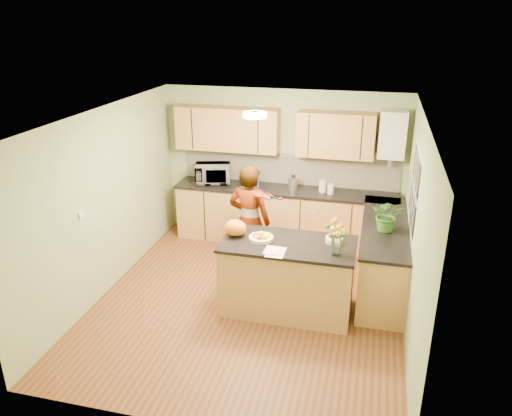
# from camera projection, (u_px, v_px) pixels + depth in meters

# --- Properties ---
(floor) EXTENTS (4.50, 4.50, 0.00)m
(floor) POSITION_uv_depth(u_px,v_px,m) (250.00, 301.00, 6.72)
(floor) COLOR brown
(floor) RESTS_ON ground
(ceiling) EXTENTS (4.00, 4.50, 0.02)m
(ceiling) POSITION_uv_depth(u_px,v_px,m) (249.00, 116.00, 5.80)
(ceiling) COLOR white
(ceiling) RESTS_ON wall_back
(wall_back) EXTENTS (4.00, 0.02, 2.50)m
(wall_back) POSITION_uv_depth(u_px,v_px,m) (283.00, 165.00, 8.29)
(wall_back) COLOR #97AB7A
(wall_back) RESTS_ON floor
(wall_front) EXTENTS (4.00, 0.02, 2.50)m
(wall_front) POSITION_uv_depth(u_px,v_px,m) (183.00, 314.00, 4.23)
(wall_front) COLOR #97AB7A
(wall_front) RESTS_ON floor
(wall_left) EXTENTS (0.02, 4.50, 2.50)m
(wall_left) POSITION_uv_depth(u_px,v_px,m) (105.00, 202.00, 6.70)
(wall_left) COLOR #97AB7A
(wall_left) RESTS_ON floor
(wall_right) EXTENTS (0.02, 4.50, 2.50)m
(wall_right) POSITION_uv_depth(u_px,v_px,m) (415.00, 231.00, 5.82)
(wall_right) COLOR #97AB7A
(wall_right) RESTS_ON floor
(back_counter) EXTENTS (3.64, 0.62, 0.94)m
(back_counter) POSITION_uv_depth(u_px,v_px,m) (285.00, 216.00, 8.28)
(back_counter) COLOR #BA864A
(back_counter) RESTS_ON floor
(right_counter) EXTENTS (0.62, 2.24, 0.94)m
(right_counter) POSITION_uv_depth(u_px,v_px,m) (383.00, 255.00, 6.94)
(right_counter) COLOR #BA864A
(right_counter) RESTS_ON floor
(splashback) EXTENTS (3.60, 0.02, 0.52)m
(splashback) POSITION_uv_depth(u_px,v_px,m) (289.00, 169.00, 8.27)
(splashback) COLOR #EDE6CD
(splashback) RESTS_ON back_counter
(upper_cabinets) EXTENTS (3.20, 0.34, 0.70)m
(upper_cabinets) POSITION_uv_depth(u_px,v_px,m) (271.00, 131.00, 7.95)
(upper_cabinets) COLOR #BA864A
(upper_cabinets) RESTS_ON wall_back
(boiler) EXTENTS (0.40, 0.30, 0.86)m
(boiler) POSITION_uv_depth(u_px,v_px,m) (392.00, 135.00, 7.53)
(boiler) COLOR white
(boiler) RESTS_ON wall_back
(window_right) EXTENTS (0.01, 1.30, 1.05)m
(window_right) POSITION_uv_depth(u_px,v_px,m) (415.00, 190.00, 6.25)
(window_right) COLOR white
(window_right) RESTS_ON wall_right
(light_switch) EXTENTS (0.02, 0.09, 0.09)m
(light_switch) POSITION_uv_depth(u_px,v_px,m) (81.00, 215.00, 6.14)
(light_switch) COLOR white
(light_switch) RESTS_ON wall_left
(ceiling_lamp) EXTENTS (0.30, 0.30, 0.07)m
(ceiling_lamp) POSITION_uv_depth(u_px,v_px,m) (255.00, 115.00, 6.08)
(ceiling_lamp) COLOR #FFEABF
(ceiling_lamp) RESTS_ON ceiling
(peninsula_island) EXTENTS (1.67, 0.86, 0.96)m
(peninsula_island) POSITION_uv_depth(u_px,v_px,m) (288.00, 276.00, 6.37)
(peninsula_island) COLOR #BA864A
(peninsula_island) RESTS_ON floor
(fruit_dish) EXTENTS (0.31, 0.31, 0.11)m
(fruit_dish) POSITION_uv_depth(u_px,v_px,m) (261.00, 237.00, 6.26)
(fruit_dish) COLOR #F1E2C1
(fruit_dish) RESTS_ON peninsula_island
(orange_bowl) EXTENTS (0.22, 0.22, 0.13)m
(orange_bowl) POSITION_uv_depth(u_px,v_px,m) (334.00, 238.00, 6.19)
(orange_bowl) COLOR #F1E2C1
(orange_bowl) RESTS_ON peninsula_island
(flower_vase) EXTENTS (0.27, 0.27, 0.50)m
(flower_vase) POSITION_uv_depth(u_px,v_px,m) (337.00, 229.00, 5.78)
(flower_vase) COLOR silver
(flower_vase) RESTS_ON peninsula_island
(orange_bag) EXTENTS (0.33, 0.30, 0.21)m
(orange_bag) POSITION_uv_depth(u_px,v_px,m) (235.00, 228.00, 6.36)
(orange_bag) COLOR orange
(orange_bag) RESTS_ON peninsula_island
(papers) EXTENTS (0.22, 0.30, 0.01)m
(papers) POSITION_uv_depth(u_px,v_px,m) (276.00, 252.00, 5.95)
(papers) COLOR white
(papers) RESTS_ON peninsula_island
(violinist) EXTENTS (0.67, 0.48, 1.69)m
(violinist) POSITION_uv_depth(u_px,v_px,m) (250.00, 221.00, 7.10)
(violinist) COLOR #E8AF8E
(violinist) RESTS_ON floor
(violin) EXTENTS (0.59, 0.52, 0.15)m
(violin) POSITION_uv_depth(u_px,v_px,m) (260.00, 194.00, 6.67)
(violin) COLOR #4B0904
(violin) RESTS_ON violinist
(microwave) EXTENTS (0.66, 0.53, 0.32)m
(microwave) POSITION_uv_depth(u_px,v_px,m) (213.00, 173.00, 8.36)
(microwave) COLOR white
(microwave) RESTS_ON back_counter
(blue_box) EXTENTS (0.34, 0.29, 0.24)m
(blue_box) POSITION_uv_depth(u_px,v_px,m) (250.00, 180.00, 8.19)
(blue_box) COLOR navy
(blue_box) RESTS_ON back_counter
(kettle) EXTENTS (0.16, 0.16, 0.29)m
(kettle) POSITION_uv_depth(u_px,v_px,m) (293.00, 183.00, 8.03)
(kettle) COLOR silver
(kettle) RESTS_ON back_counter
(jar_cream) EXTENTS (0.14, 0.14, 0.19)m
(jar_cream) POSITION_uv_depth(u_px,v_px,m) (323.00, 186.00, 7.95)
(jar_cream) COLOR #F1E2C1
(jar_cream) RESTS_ON back_counter
(jar_white) EXTENTS (0.14, 0.14, 0.16)m
(jar_white) POSITION_uv_depth(u_px,v_px,m) (331.00, 189.00, 7.87)
(jar_white) COLOR white
(jar_white) RESTS_ON back_counter
(potted_plant) EXTENTS (0.42, 0.36, 0.45)m
(potted_plant) POSITION_uv_depth(u_px,v_px,m) (388.00, 215.00, 6.49)
(potted_plant) COLOR #387226
(potted_plant) RESTS_ON right_counter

